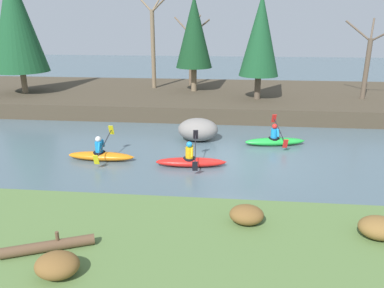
{
  "coord_description": "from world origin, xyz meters",
  "views": [
    {
      "loc": [
        -0.47,
        -14.31,
        5.42
      ],
      "look_at": [
        -1.93,
        0.2,
        0.55
      ],
      "focal_mm": 35.0,
      "sensor_mm": 36.0,
      "label": 1
    }
  ],
  "objects_px": {
    "kayaker_middle": "(191,161)",
    "boulder_midstream": "(198,129)",
    "kayaker_lead": "(275,140)",
    "driftwood_log": "(49,246)",
    "kayaker_trailing": "(101,155)"
  },
  "relations": [
    {
      "from": "kayaker_lead",
      "to": "driftwood_log",
      "type": "distance_m",
      "value": 11.36
    },
    {
      "from": "kayaker_lead",
      "to": "driftwood_log",
      "type": "height_order",
      "value": "kayaker_lead"
    },
    {
      "from": "kayaker_lead",
      "to": "kayaker_middle",
      "type": "xyz_separation_m",
      "value": [
        -3.52,
        -2.94,
        0.0
      ]
    },
    {
      "from": "kayaker_lead",
      "to": "driftwood_log",
      "type": "relative_size",
      "value": 1.47
    },
    {
      "from": "kayaker_middle",
      "to": "boulder_midstream",
      "type": "relative_size",
      "value": 1.5
    },
    {
      "from": "kayaker_lead",
      "to": "kayaker_middle",
      "type": "height_order",
      "value": "same"
    },
    {
      "from": "boulder_midstream",
      "to": "driftwood_log",
      "type": "relative_size",
      "value": 0.98
    },
    {
      "from": "kayaker_middle",
      "to": "driftwood_log",
      "type": "relative_size",
      "value": 1.47
    },
    {
      "from": "kayaker_trailing",
      "to": "driftwood_log",
      "type": "relative_size",
      "value": 1.46
    },
    {
      "from": "kayaker_trailing",
      "to": "driftwood_log",
      "type": "xyz_separation_m",
      "value": [
        1.22,
        -7.0,
        0.46
      ]
    },
    {
      "from": "kayaker_lead",
      "to": "kayaker_middle",
      "type": "bearing_deg",
      "value": -149.98
    },
    {
      "from": "kayaker_lead",
      "to": "driftwood_log",
      "type": "bearing_deg",
      "value": -131.69
    },
    {
      "from": "kayaker_lead",
      "to": "kayaker_trailing",
      "type": "relative_size",
      "value": 1.01
    },
    {
      "from": "kayaker_trailing",
      "to": "boulder_midstream",
      "type": "relative_size",
      "value": 1.49
    },
    {
      "from": "boulder_midstream",
      "to": "driftwood_log",
      "type": "bearing_deg",
      "value": -103.73
    }
  ]
}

